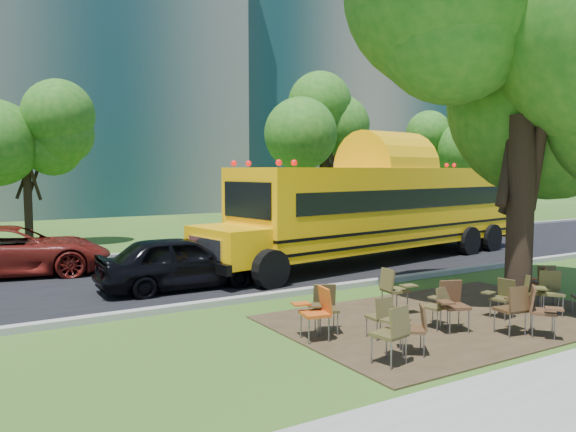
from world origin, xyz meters
TOP-DOWN VIEW (x-y plane):
  - ground at (0.00, 0.00)m, footprint 160.00×160.00m
  - dirt_patch at (1.00, -0.50)m, footprint 7.00×4.50m
  - asphalt_road at (0.00, 7.00)m, footprint 80.00×8.00m
  - kerb_near at (0.00, 3.00)m, footprint 80.00×0.25m
  - kerb_far at (0.00, 11.10)m, footprint 80.00×0.25m
  - building_right at (24.00, 38.00)m, footprint 30.00×16.00m
  - bg_tree_2 at (-5.00, 16.00)m, footprint 4.80×4.80m
  - bg_tree_3 at (8.00, 14.00)m, footprint 5.60×5.60m
  - bg_tree_4 at (16.00, 13.00)m, footprint 5.00×5.00m
  - main_tree at (2.79, -0.74)m, footprint 7.20×7.20m
  - school_bus at (4.77, 5.98)m, footprint 12.91×4.55m
  - chair_0 at (-1.85, -1.99)m, footprint 0.65×0.67m
  - chair_1 at (-1.12, -0.86)m, footprint 0.53×0.46m
  - chair_2 at (-1.20, -1.79)m, footprint 0.58×0.73m
  - chair_3 at (0.34, -1.15)m, footprint 0.76×0.60m
  - chair_4 at (1.08, -1.94)m, footprint 0.68×0.56m
  - chair_5 at (1.41, -2.24)m, footprint 0.63×0.79m
  - chair_6 at (1.92, -1.03)m, footprint 0.55×0.55m
  - chair_8 at (-2.13, -0.30)m, footprint 0.57×0.71m
  - chair_9 at (-1.78, -0.02)m, footprint 0.74×0.58m
  - chair_10 at (0.28, 0.40)m, footprint 0.57×0.68m
  - chair_11 at (0.23, -0.91)m, footprint 0.57×0.58m
  - chair_12 at (2.82, -0.99)m, footprint 0.52×0.66m
  - chair_13 at (3.62, -0.69)m, footprint 0.57×0.72m
  - chair_14 at (3.00, -1.35)m, footprint 0.81×0.64m
  - chair_15 at (3.88, -0.64)m, footprint 0.74×0.59m
  - black_car at (-2.72, 5.02)m, footprint 4.14×1.72m
  - bg_car_red at (-6.13, 9.19)m, footprint 5.57×3.29m

SIDE VIEW (x-z plane):
  - ground at x=0.00m, z-range 0.00..0.00m
  - dirt_patch at x=1.00m, z-range 0.00..0.03m
  - asphalt_road at x=0.00m, z-range 0.00..0.04m
  - kerb_near at x=0.00m, z-range 0.00..0.14m
  - kerb_far at x=0.00m, z-range 0.00..0.14m
  - chair_1 at x=-1.12m, z-range 0.09..0.89m
  - chair_6 at x=1.92m, z-range 0.10..0.92m
  - chair_12 at x=2.82m, z-range 0.10..0.93m
  - chair_11 at x=0.23m, z-range 0.10..0.94m
  - chair_13 at x=3.62m, z-range 0.10..0.94m
  - chair_2 at x=-1.20m, z-range 0.10..0.95m
  - chair_15 at x=3.88m, z-range 0.11..1.00m
  - chair_9 at x=-1.78m, z-range 0.11..1.01m
  - chair_5 at x=1.41m, z-range 0.11..1.04m
  - chair_14 at x=3.00m, z-range 0.11..1.05m
  - chair_4 at x=1.08m, z-range 0.11..1.06m
  - chair_3 at x=0.34m, z-range 0.11..1.07m
  - chair_0 at x=-1.85m, z-range 0.11..1.08m
  - chair_8 at x=-2.13m, z-range 0.11..1.08m
  - chair_10 at x=0.28m, z-range 0.11..1.08m
  - black_car at x=-2.72m, z-range 0.00..1.40m
  - bg_car_red at x=-6.13m, z-range 0.00..1.45m
  - school_bus at x=4.77m, z-range 0.24..3.34m
  - bg_tree_2 at x=-5.00m, z-range 0.90..7.52m
  - bg_tree_4 at x=16.00m, z-range 0.92..7.77m
  - bg_tree_3 at x=8.00m, z-range 1.11..8.95m
  - main_tree at x=2.79m, z-range 0.82..9.69m
  - building_right at x=24.00m, z-range 0.00..25.00m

